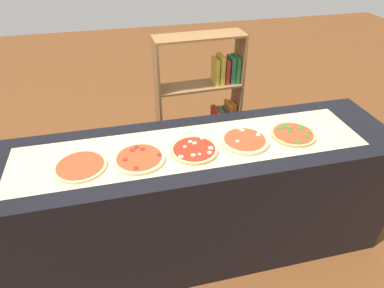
{
  "coord_description": "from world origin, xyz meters",
  "views": [
    {
      "loc": [
        -0.41,
        -1.69,
        2.13
      ],
      "look_at": [
        0.0,
        0.0,
        0.94
      ],
      "focal_mm": 31.95,
      "sensor_mm": 36.0,
      "label": 1
    }
  ],
  "objects_px": {
    "pizza_spinach_4": "(293,134)",
    "pizza_pepperoni_1": "(139,158)",
    "pizza_plain_0": "(80,166)",
    "pizza_mushroom_2": "(194,150)",
    "pizza_mushroom_3": "(245,141)",
    "bookshelf": "(209,112)"
  },
  "relations": [
    {
      "from": "pizza_plain_0",
      "to": "pizza_pepperoni_1",
      "type": "height_order",
      "value": "pizza_pepperoni_1"
    },
    {
      "from": "pizza_mushroom_2",
      "to": "bookshelf",
      "type": "xyz_separation_m",
      "value": [
        0.39,
        1.01,
        -0.33
      ]
    },
    {
      "from": "pizza_plain_0",
      "to": "bookshelf",
      "type": "relative_size",
      "value": 0.23
    },
    {
      "from": "pizza_plain_0",
      "to": "pizza_mushroom_3",
      "type": "bearing_deg",
      "value": 1.38
    },
    {
      "from": "pizza_mushroom_2",
      "to": "pizza_mushroom_3",
      "type": "bearing_deg",
      "value": 4.34
    },
    {
      "from": "pizza_mushroom_2",
      "to": "pizza_mushroom_3",
      "type": "height_order",
      "value": "pizza_mushroom_3"
    },
    {
      "from": "pizza_pepperoni_1",
      "to": "pizza_spinach_4",
      "type": "height_order",
      "value": "same"
    },
    {
      "from": "pizza_plain_0",
      "to": "pizza_mushroom_3",
      "type": "height_order",
      "value": "pizza_mushroom_3"
    },
    {
      "from": "pizza_plain_0",
      "to": "pizza_mushroom_2",
      "type": "xyz_separation_m",
      "value": [
        0.67,
        -0.0,
        0.0
      ]
    },
    {
      "from": "pizza_mushroom_3",
      "to": "pizza_spinach_4",
      "type": "height_order",
      "value": "pizza_mushroom_3"
    },
    {
      "from": "pizza_plain_0",
      "to": "pizza_mushroom_2",
      "type": "distance_m",
      "value": 0.67
    },
    {
      "from": "pizza_spinach_4",
      "to": "pizza_pepperoni_1",
      "type": "bearing_deg",
      "value": -178.38
    },
    {
      "from": "bookshelf",
      "to": "pizza_pepperoni_1",
      "type": "bearing_deg",
      "value": -125.41
    },
    {
      "from": "pizza_plain_0",
      "to": "pizza_spinach_4",
      "type": "distance_m",
      "value": 1.33
    },
    {
      "from": "pizza_plain_0",
      "to": "pizza_pepperoni_1",
      "type": "bearing_deg",
      "value": -0.92
    },
    {
      "from": "pizza_plain_0",
      "to": "pizza_mushroom_2",
      "type": "bearing_deg",
      "value": -0.11
    },
    {
      "from": "pizza_pepperoni_1",
      "to": "pizza_spinach_4",
      "type": "xyz_separation_m",
      "value": [
        1.0,
        0.03,
        0.0
      ]
    },
    {
      "from": "pizza_pepperoni_1",
      "to": "pizza_mushroom_2",
      "type": "relative_size",
      "value": 1.06
    },
    {
      "from": "pizza_mushroom_2",
      "to": "pizza_mushroom_3",
      "type": "distance_m",
      "value": 0.33
    },
    {
      "from": "pizza_mushroom_3",
      "to": "pizza_spinach_4",
      "type": "xyz_separation_m",
      "value": [
        0.33,
        -0.0,
        -0.0
      ]
    },
    {
      "from": "pizza_pepperoni_1",
      "to": "pizza_spinach_4",
      "type": "bearing_deg",
      "value": 1.62
    },
    {
      "from": "pizza_pepperoni_1",
      "to": "pizza_plain_0",
      "type": "bearing_deg",
      "value": 179.08
    }
  ]
}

